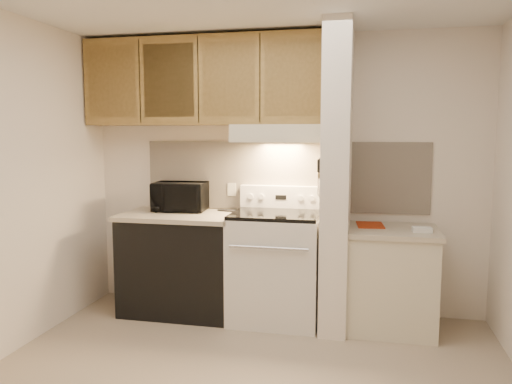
% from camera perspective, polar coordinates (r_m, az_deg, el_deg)
% --- Properties ---
extents(floor, '(3.60, 3.60, 0.00)m').
position_cam_1_polar(floor, '(3.51, -1.29, -20.93)').
color(floor, tan).
rests_on(floor, ground).
extents(wall_back, '(3.60, 2.50, 0.02)m').
position_cam_1_polar(wall_back, '(4.59, 3.09, 2.02)').
color(wall_back, silver).
rests_on(wall_back, floor).
extents(backsplash, '(2.60, 0.02, 0.63)m').
position_cam_1_polar(backsplash, '(4.58, 3.06, 1.83)').
color(backsplash, beige).
rests_on(backsplash, wall_back).
extents(range_body, '(0.76, 0.65, 0.92)m').
position_cam_1_polar(range_body, '(4.39, 2.29, -8.67)').
color(range_body, silver).
rests_on(range_body, floor).
extents(oven_window, '(0.50, 0.01, 0.30)m').
position_cam_1_polar(oven_window, '(4.08, 1.50, -9.29)').
color(oven_window, black).
rests_on(oven_window, range_body).
extents(oven_handle, '(0.65, 0.02, 0.02)m').
position_cam_1_polar(oven_handle, '(3.99, 1.41, -6.40)').
color(oven_handle, silver).
rests_on(oven_handle, range_body).
extents(cooktop, '(0.74, 0.64, 0.03)m').
position_cam_1_polar(cooktop, '(4.29, 2.32, -2.54)').
color(cooktop, black).
rests_on(cooktop, range_body).
extents(range_backguard, '(0.76, 0.08, 0.20)m').
position_cam_1_polar(range_backguard, '(4.55, 2.95, -0.55)').
color(range_backguard, silver).
rests_on(range_backguard, range_body).
extents(range_display, '(0.10, 0.01, 0.04)m').
position_cam_1_polar(range_display, '(4.51, 2.86, -0.61)').
color(range_display, black).
rests_on(range_display, range_backguard).
extents(range_knob_left_outer, '(0.05, 0.02, 0.05)m').
position_cam_1_polar(range_knob_left_outer, '(4.56, -0.61, -0.52)').
color(range_knob_left_outer, silver).
rests_on(range_knob_left_outer, range_backguard).
extents(range_knob_left_inner, '(0.05, 0.02, 0.05)m').
position_cam_1_polar(range_knob_left_inner, '(4.54, 0.62, -0.56)').
color(range_knob_left_inner, silver).
rests_on(range_knob_left_inner, range_backguard).
extents(range_knob_right_inner, '(0.05, 0.02, 0.05)m').
position_cam_1_polar(range_knob_right_inner, '(4.48, 5.13, -0.68)').
color(range_knob_right_inner, silver).
rests_on(range_knob_right_inner, range_backguard).
extents(range_knob_right_outer, '(0.05, 0.02, 0.05)m').
position_cam_1_polar(range_knob_right_outer, '(4.47, 6.40, -0.71)').
color(range_knob_right_outer, silver).
rests_on(range_knob_right_outer, range_backguard).
extents(dishwasher_front, '(1.00, 0.63, 0.87)m').
position_cam_1_polar(dishwasher_front, '(4.64, -8.57, -8.23)').
color(dishwasher_front, black).
rests_on(dishwasher_front, floor).
extents(left_countertop, '(1.04, 0.67, 0.04)m').
position_cam_1_polar(left_countertop, '(4.54, -8.67, -2.67)').
color(left_countertop, '#BCB097').
rests_on(left_countertop, dishwasher_front).
extents(spoon_rest, '(0.22, 0.12, 0.01)m').
position_cam_1_polar(spoon_rest, '(4.60, -3.13, -2.14)').
color(spoon_rest, black).
rests_on(spoon_rest, left_countertop).
extents(teal_jar, '(0.12, 0.12, 0.11)m').
position_cam_1_polar(teal_jar, '(4.72, -7.17, -1.39)').
color(teal_jar, '#205F62').
rests_on(teal_jar, left_countertop).
extents(outlet, '(0.08, 0.01, 0.12)m').
position_cam_1_polar(outlet, '(4.68, -2.78, 0.27)').
color(outlet, beige).
rests_on(outlet, backsplash).
extents(microwave, '(0.50, 0.36, 0.27)m').
position_cam_1_polar(microwave, '(4.67, -8.67, -0.53)').
color(microwave, black).
rests_on(microwave, left_countertop).
extents(partition_pillar, '(0.22, 0.70, 2.50)m').
position_cam_1_polar(partition_pillar, '(4.19, 9.22, 1.49)').
color(partition_pillar, white).
rests_on(partition_pillar, floor).
extents(pillar_trim, '(0.01, 0.70, 0.04)m').
position_cam_1_polar(pillar_trim, '(4.19, 7.64, 2.21)').
color(pillar_trim, olive).
rests_on(pillar_trim, partition_pillar).
extents(knife_strip, '(0.02, 0.42, 0.04)m').
position_cam_1_polar(knife_strip, '(4.14, 7.51, 2.43)').
color(knife_strip, black).
rests_on(knife_strip, partition_pillar).
extents(knife_blade_a, '(0.01, 0.03, 0.16)m').
position_cam_1_polar(knife_blade_a, '(4.00, 7.13, 0.84)').
color(knife_blade_a, silver).
rests_on(knife_blade_a, knife_strip).
extents(knife_handle_a, '(0.02, 0.02, 0.10)m').
position_cam_1_polar(knife_handle_a, '(3.99, 7.16, 2.99)').
color(knife_handle_a, black).
rests_on(knife_handle_a, knife_strip).
extents(knife_blade_b, '(0.01, 0.04, 0.18)m').
position_cam_1_polar(knife_blade_b, '(4.06, 7.21, 0.80)').
color(knife_blade_b, silver).
rests_on(knife_blade_b, knife_strip).
extents(knife_handle_b, '(0.02, 0.02, 0.10)m').
position_cam_1_polar(knife_handle_b, '(4.06, 7.26, 3.06)').
color(knife_handle_b, black).
rests_on(knife_handle_b, knife_strip).
extents(knife_blade_c, '(0.01, 0.04, 0.20)m').
position_cam_1_polar(knife_blade_c, '(4.15, 7.31, 0.77)').
color(knife_blade_c, silver).
rests_on(knife_blade_c, knife_strip).
extents(knife_handle_c, '(0.02, 0.02, 0.10)m').
position_cam_1_polar(knife_handle_c, '(4.13, 7.35, 3.12)').
color(knife_handle_c, black).
rests_on(knife_handle_c, knife_strip).
extents(knife_blade_d, '(0.01, 0.04, 0.16)m').
position_cam_1_polar(knife_blade_d, '(4.22, 7.40, 1.15)').
color(knife_blade_d, silver).
rests_on(knife_blade_d, knife_strip).
extents(knife_handle_d, '(0.02, 0.02, 0.10)m').
position_cam_1_polar(knife_handle_d, '(4.22, 7.45, 3.19)').
color(knife_handle_d, black).
rests_on(knife_handle_d, knife_strip).
extents(knife_blade_e, '(0.01, 0.04, 0.18)m').
position_cam_1_polar(knife_blade_e, '(4.31, 7.50, 1.13)').
color(knife_blade_e, silver).
rests_on(knife_blade_e, knife_strip).
extents(knife_handle_e, '(0.02, 0.02, 0.10)m').
position_cam_1_polar(knife_handle_e, '(4.29, 7.53, 3.25)').
color(knife_handle_e, black).
rests_on(knife_handle_e, knife_strip).
extents(oven_mitt, '(0.03, 0.09, 0.22)m').
position_cam_1_polar(oven_mitt, '(4.37, 7.60, 1.11)').
color(oven_mitt, gray).
rests_on(oven_mitt, partition_pillar).
extents(right_cab_base, '(0.70, 0.60, 0.81)m').
position_cam_1_polar(right_cab_base, '(4.35, 15.15, -9.83)').
color(right_cab_base, beige).
rests_on(right_cab_base, floor).
extents(right_countertop, '(0.74, 0.64, 0.04)m').
position_cam_1_polar(right_countertop, '(4.25, 15.33, -4.32)').
color(right_countertop, '#BCB097').
rests_on(right_countertop, right_cab_base).
extents(red_folder, '(0.24, 0.31, 0.01)m').
position_cam_1_polar(red_folder, '(4.33, 12.91, -3.69)').
color(red_folder, '#972B0E').
rests_on(red_folder, right_countertop).
extents(white_box, '(0.15, 0.11, 0.04)m').
position_cam_1_polar(white_box, '(4.16, 18.45, -4.10)').
color(white_box, white).
rests_on(white_box, right_countertop).
extents(range_hood, '(0.78, 0.44, 0.15)m').
position_cam_1_polar(range_hood, '(4.36, 2.65, 6.71)').
color(range_hood, beige).
rests_on(range_hood, upper_cabinets).
extents(hood_lip, '(0.78, 0.04, 0.06)m').
position_cam_1_polar(hood_lip, '(4.15, 2.15, 6.09)').
color(hood_lip, beige).
rests_on(hood_lip, range_hood).
extents(upper_cabinets, '(2.18, 0.33, 0.77)m').
position_cam_1_polar(upper_cabinets, '(4.59, -5.95, 12.44)').
color(upper_cabinets, olive).
rests_on(upper_cabinets, wall_back).
extents(cab_door_a, '(0.46, 0.01, 0.63)m').
position_cam_1_polar(cab_door_a, '(4.77, -16.16, 12.00)').
color(cab_door_a, olive).
rests_on(cab_door_a, upper_cabinets).
extents(cab_gap_a, '(0.01, 0.01, 0.73)m').
position_cam_1_polar(cab_gap_a, '(4.64, -13.14, 12.23)').
color(cab_gap_a, black).
rests_on(cab_gap_a, upper_cabinets).
extents(cab_door_b, '(0.46, 0.01, 0.63)m').
position_cam_1_polar(cab_door_b, '(4.53, -9.95, 12.44)').
color(cab_door_b, olive).
rests_on(cab_door_b, upper_cabinets).
extents(cab_gap_b, '(0.01, 0.01, 0.73)m').
position_cam_1_polar(cab_gap_b, '(4.44, -6.61, 12.62)').
color(cab_gap_b, black).
rests_on(cab_gap_b, upper_cabinets).
extents(cab_door_c, '(0.46, 0.01, 0.63)m').
position_cam_1_polar(cab_door_c, '(4.36, -3.13, 12.76)').
color(cab_door_c, olive).
rests_on(cab_door_c, upper_cabinets).
extents(cab_gap_c, '(0.01, 0.01, 0.73)m').
position_cam_1_polar(cab_gap_c, '(4.29, 0.46, 12.86)').
color(cab_gap_c, black).
rests_on(cab_gap_c, upper_cabinets).
extents(cab_door_d, '(0.46, 0.01, 0.63)m').
position_cam_1_polar(cab_door_d, '(4.25, 4.16, 12.91)').
color(cab_door_d, olive).
rests_on(cab_door_d, upper_cabinets).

